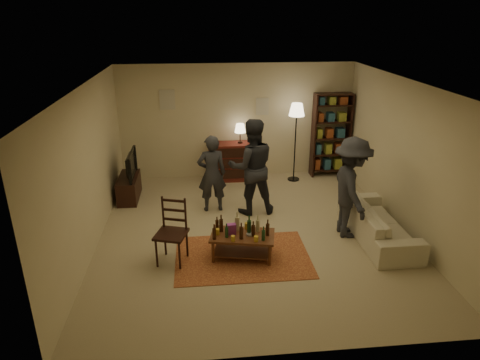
{
  "coord_description": "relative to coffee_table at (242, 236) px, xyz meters",
  "views": [
    {
      "loc": [
        -0.93,
        -6.88,
        3.81
      ],
      "look_at": [
        -0.22,
        0.1,
        1.01
      ],
      "focal_mm": 32.0,
      "sensor_mm": 36.0,
      "label": 1
    }
  ],
  "objects": [
    {
      "name": "dining_chair",
      "position": [
        -1.11,
        0.03,
        0.19
      ],
      "size": [
        0.59,
        0.59,
        1.08
      ],
      "rotation": [
        0.0,
        0.0,
        -0.3
      ],
      "color": "black",
      "rests_on": "ground"
    },
    {
      "name": "dresser",
      "position": [
        0.09,
        3.52,
        0.09
      ],
      "size": [
        1.0,
        0.5,
        1.36
      ],
      "color": "maroon",
      "rests_on": "ground"
    },
    {
      "name": "rug",
      "position": [
        0.01,
        -0.01,
        -0.38
      ],
      "size": [
        2.2,
        1.5,
        0.01
      ],
      "primitive_type": "cube",
      "color": "maroon",
      "rests_on": "ground"
    },
    {
      "name": "floor",
      "position": [
        0.29,
        0.8,
        -0.38
      ],
      "size": [
        6.0,
        6.0,
        0.0
      ],
      "primitive_type": "plane",
      "color": "#C6B793",
      "rests_on": "ground"
    },
    {
      "name": "person_left",
      "position": [
        -0.4,
        1.86,
        0.4
      ],
      "size": [
        0.61,
        0.43,
        1.57
      ],
      "primitive_type": "imported",
      "rotation": [
        0.0,
        0.0,
        3.23
      ],
      "color": "#282A30",
      "rests_on": "ground"
    },
    {
      "name": "coffee_table",
      "position": [
        0.0,
        0.0,
        0.0
      ],
      "size": [
        1.12,
        0.76,
        0.76
      ],
      "rotation": [
        0.0,
        0.0,
        -0.2
      ],
      "color": "brown",
      "rests_on": "ground"
    },
    {
      "name": "bookshelf",
      "position": [
        2.53,
        3.58,
        0.65
      ],
      "size": [
        0.9,
        0.34,
        2.02
      ],
      "color": "black",
      "rests_on": "ground"
    },
    {
      "name": "person_right",
      "position": [
        0.37,
        1.69,
        0.58
      ],
      "size": [
        0.98,
        0.79,
        1.92
      ],
      "primitive_type": "imported",
      "rotation": [
        0.0,
        0.0,
        3.21
      ],
      "color": "#222429",
      "rests_on": "ground"
    },
    {
      "name": "room_shell",
      "position": [
        -0.36,
        3.78,
        1.43
      ],
      "size": [
        6.0,
        6.0,
        6.0
      ],
      "color": "beige",
      "rests_on": "ground"
    },
    {
      "name": "sofa",
      "position": [
        2.49,
        0.4,
        -0.08
      ],
      "size": [
        0.81,
        2.08,
        0.61
      ],
      "primitive_type": "imported",
      "rotation": [
        0.0,
        0.0,
        1.57
      ],
      "color": "beige",
      "rests_on": "ground"
    },
    {
      "name": "person_by_sofa",
      "position": [
        1.99,
        0.58,
        0.53
      ],
      "size": [
        0.71,
        1.19,
        1.82
      ],
      "primitive_type": "imported",
      "rotation": [
        0.0,
        0.0,
        1.54
      ],
      "color": "#292A31",
      "rests_on": "ground"
    },
    {
      "name": "tv_stand",
      "position": [
        -2.16,
        2.6,
        0.0
      ],
      "size": [
        0.4,
        1.0,
        1.06
      ],
      "color": "black",
      "rests_on": "ground"
    },
    {
      "name": "floor_lamp",
      "position": [
        1.61,
        3.32,
        1.2
      ],
      "size": [
        0.36,
        0.36,
        1.85
      ],
      "color": "black",
      "rests_on": "ground"
    }
  ]
}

